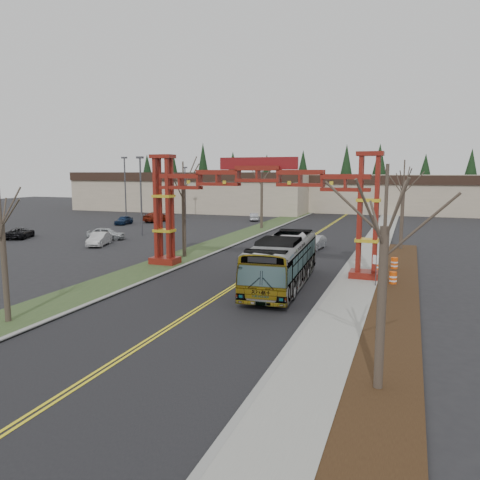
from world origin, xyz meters
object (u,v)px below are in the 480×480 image
at_px(bare_tree_right_near, 385,228).
at_px(barrel_south, 393,279).
at_px(gateway_arch, 258,193).
at_px(bare_tree_median_far, 262,178).
at_px(light_pole_mid, 125,184).
at_px(parked_car_mid_b, 124,220).
at_px(light_pole_far, 185,188).
at_px(retail_building_west, 200,191).
at_px(parked_car_near_a, 106,233).
at_px(parked_car_far_a, 254,217).
at_px(bare_tree_median_near, 1,225).
at_px(silver_sedan, 314,243).
at_px(barrel_north, 394,264).
at_px(street_sign, 376,265).
at_px(parked_car_near_b, 99,239).
at_px(transit_bus, 282,262).
at_px(barrel_mid, 378,265).
at_px(retail_building_east, 407,193).
at_px(parked_car_mid_a, 157,217).
at_px(parked_car_near_c, 20,233).
at_px(bare_tree_median_mid, 183,188).
at_px(bare_tree_right_far, 404,184).
at_px(light_pole_near, 141,190).

xyz_separation_m(bare_tree_right_near, barrel_south, (-0.12, 16.17, -5.22)).
bearing_deg(gateway_arch, bare_tree_median_far, 106.92).
relative_size(bare_tree_median_far, barrel_south, 9.82).
bearing_deg(light_pole_mid, barrel_south, -36.60).
height_order(parked_car_mid_b, barrel_south, parked_car_mid_b).
distance_m(light_pole_far, barrel_south, 50.88).
relative_size(retail_building_west, parked_car_near_a, 11.07).
relative_size(parked_car_far_a, light_pole_far, 0.44).
distance_m(parked_car_far_a, barrel_south, 42.81).
relative_size(retail_building_west, bare_tree_median_near, 6.69).
xyz_separation_m(light_pole_far, barrel_south, (34.23, -37.39, -4.39)).
distance_m(parked_car_far_a, bare_tree_median_far, 11.85).
relative_size(silver_sedan, light_pole_mid, 0.41).
bearing_deg(barrel_north, street_sign, -98.58).
bearing_deg(parked_car_near_b, transit_bus, -42.96).
distance_m(parked_car_far_a, barrel_mid, 38.63).
bearing_deg(parked_car_near_a, parked_car_far_a, -38.42).
distance_m(retail_building_east, bare_tree_right_near, 79.28).
bearing_deg(parked_car_mid_a, barrel_north, 154.67).
height_order(parked_car_near_a, street_sign, street_sign).
relative_size(retail_building_west, parked_car_far_a, 12.47).
height_order(parked_car_near_b, light_pole_far, light_pole_far).
xyz_separation_m(parked_car_near_b, parked_car_near_c, (-11.96, 1.53, -0.05)).
bearing_deg(silver_sedan, bare_tree_median_near, -102.81).
xyz_separation_m(retail_building_west, bare_tree_median_mid, (22.00, -50.45, 2.34)).
distance_m(retail_building_west, bare_tree_right_far, 56.36).
relative_size(parked_car_near_c, barrel_north, 4.56).
height_order(parked_car_near_b, light_pole_near, light_pole_near).
height_order(bare_tree_median_far, bare_tree_right_far, bare_tree_median_far).
xyz_separation_m(retail_building_east, bare_tree_median_far, (-18.00, -35.65, 3.18)).
relative_size(parked_car_near_a, bare_tree_median_far, 0.46).
height_order(parked_car_near_b, parked_car_mid_a, parked_car_mid_a).
relative_size(gateway_arch, parked_car_near_c, 4.06).
height_order(transit_bus, light_pole_mid, light_pole_mid).
xyz_separation_m(parked_car_near_c, parked_car_mid_b, (2.95, 16.23, 0.01)).
xyz_separation_m(transit_bus, parked_car_near_a, (-24.19, 14.23, -0.97)).
bearing_deg(parked_car_near_a, street_sign, -131.30).
xyz_separation_m(gateway_arch, bare_tree_median_mid, (-8.00, 3.51, 0.12)).
distance_m(silver_sedan, parked_car_near_c, 33.43).
xyz_separation_m(parked_car_mid_b, barrel_north, (38.01, -20.08, -0.14)).
xyz_separation_m(transit_bus, bare_tree_median_far, (-11.01, 30.30, 5.02)).
height_order(parked_car_near_c, light_pole_far, light_pole_far).
height_order(parked_car_near_b, parked_car_mid_b, parked_car_near_b).
distance_m(bare_tree_median_far, bare_tree_right_near, 47.18).
bearing_deg(parked_car_mid_a, street_sign, 147.70).
xyz_separation_m(parked_car_near_a, light_pole_mid, (-10.23, 19.30, 5.00)).
bearing_deg(gateway_arch, street_sign, -13.94).
bearing_deg(barrel_mid, parked_car_mid_a, 142.64).
height_order(parked_car_far_a, barrel_north, parked_car_far_a).
xyz_separation_m(street_sign, barrel_south, (1.05, 1.06, -1.09)).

